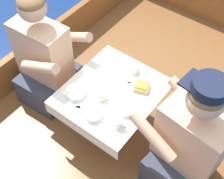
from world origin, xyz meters
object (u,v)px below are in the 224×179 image
at_px(coffee_cup_starboard, 134,69).
at_px(tin_can, 102,96).
at_px(sandwich, 142,86).
at_px(coffee_cup_port, 119,123).
at_px(person_port, 45,62).
at_px(person_starboard, 187,146).

height_order(coffee_cup_starboard, tin_can, coffee_cup_starboard).
height_order(sandwich, coffee_cup_port, coffee_cup_port).
bearing_deg(tin_can, coffee_cup_port, -26.20).
height_order(coffee_cup_port, coffee_cup_starboard, coffee_cup_port).
xyz_separation_m(sandwich, tin_can, (-0.17, -0.22, -0.00)).
relative_size(coffee_cup_port, tin_can, 1.31).
xyz_separation_m(person_port, person_starboard, (1.21, 0.01, 0.01)).
relative_size(sandwich, tin_can, 1.88).
distance_m(person_port, coffee_cup_starboard, 0.69).
distance_m(coffee_cup_port, tin_can, 0.24).
bearing_deg(tin_can, sandwich, 53.06).
bearing_deg(coffee_cup_port, sandwich, 98.79).
distance_m(sandwich, tin_can, 0.28).
bearing_deg(coffee_cup_port, coffee_cup_starboard, 113.10).
distance_m(person_port, sandwich, 0.78).
xyz_separation_m(coffee_cup_port, tin_can, (-0.22, 0.11, -0.01)).
distance_m(person_starboard, sandwich, 0.49).
height_order(coffee_cup_port, tin_can, coffee_cup_port).
bearing_deg(person_starboard, person_port, 6.91).
bearing_deg(sandwich, person_starboard, -20.63).
distance_m(person_port, person_starboard, 1.21).
distance_m(sandwich, coffee_cup_starboard, 0.17).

